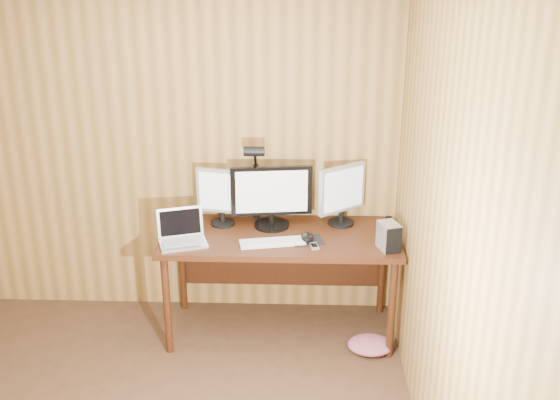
# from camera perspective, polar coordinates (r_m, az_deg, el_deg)

# --- Properties ---
(room_shell) EXTENTS (4.00, 4.00, 4.00)m
(room_shell) POSITION_cam_1_polar(r_m,az_deg,el_deg) (2.95, -19.64, -6.60)
(room_shell) COLOR #492F1C
(room_shell) RESTS_ON ground
(desk) EXTENTS (1.60, 0.70, 0.75)m
(desk) POSITION_cam_1_polar(r_m,az_deg,el_deg) (4.55, 0.05, -4.06)
(desk) COLOR #3B1B0C
(desk) RESTS_ON floor
(monitor_center) EXTENTS (0.56, 0.24, 0.44)m
(monitor_center) POSITION_cam_1_polar(r_m,az_deg,el_deg) (4.48, -0.75, 0.36)
(monitor_center) COLOR black
(monitor_center) RESTS_ON desk
(monitor_left) EXTENTS (0.36, 0.17, 0.40)m
(monitor_left) POSITION_cam_1_polar(r_m,az_deg,el_deg) (4.53, -5.08, 0.39)
(monitor_left) COLOR black
(monitor_left) RESTS_ON desk
(monitor_right) EXTENTS (0.32, 0.26, 0.43)m
(monitor_right) POSITION_cam_1_polar(r_m,az_deg,el_deg) (4.53, 5.42, 0.58)
(monitor_right) COLOR black
(monitor_right) RESTS_ON desk
(laptop) EXTENTS (0.36, 0.31, 0.22)m
(laptop) POSITION_cam_1_polar(r_m,az_deg,el_deg) (4.36, -8.54, -2.96)
(laptop) COLOR silver
(laptop) RESTS_ON desk
(keyboard) EXTENTS (0.44, 0.21, 0.02)m
(keyboard) POSITION_cam_1_polar(r_m,az_deg,el_deg) (4.30, -0.68, -3.69)
(keyboard) COLOR white
(keyboard) RESTS_ON desk
(mousepad) EXTENTS (0.24, 0.21, 0.00)m
(mousepad) POSITION_cam_1_polar(r_m,az_deg,el_deg) (4.35, 2.38, -3.54)
(mousepad) COLOR black
(mousepad) RESTS_ON desk
(mouse) EXTENTS (0.12, 0.14, 0.04)m
(mouse) POSITION_cam_1_polar(r_m,az_deg,el_deg) (4.34, 2.39, -3.26)
(mouse) COLOR black
(mouse) RESTS_ON mousepad
(hard_drive) EXTENTS (0.15, 0.19, 0.18)m
(hard_drive) POSITION_cam_1_polar(r_m,az_deg,el_deg) (4.25, 9.46, -3.14)
(hard_drive) COLOR silver
(hard_drive) RESTS_ON desk
(phone) EXTENTS (0.07, 0.11, 0.01)m
(phone) POSITION_cam_1_polar(r_m,az_deg,el_deg) (4.26, 3.00, -4.02)
(phone) COLOR silver
(phone) RESTS_ON desk
(speaker) EXTENTS (0.05, 0.05, 0.12)m
(speaker) POSITION_cam_1_polar(r_m,az_deg,el_deg) (4.50, 9.43, -2.16)
(speaker) COLOR black
(speaker) RESTS_ON desk
(desk_lamp) EXTENTS (0.14, 0.20, 0.61)m
(desk_lamp) POSITION_cam_1_polar(r_m,az_deg,el_deg) (4.50, -2.18, 2.49)
(desk_lamp) COLOR black
(desk_lamp) RESTS_ON desk
(fabric_pile) EXTENTS (0.31, 0.25, 0.10)m
(fabric_pile) POSITION_cam_1_polar(r_m,az_deg,el_deg) (4.58, 7.87, -12.40)
(fabric_pile) COLOR #B8596E
(fabric_pile) RESTS_ON floor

